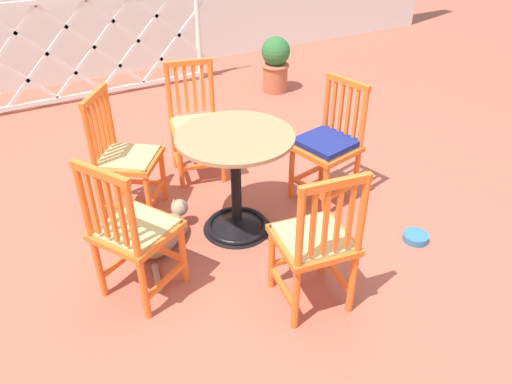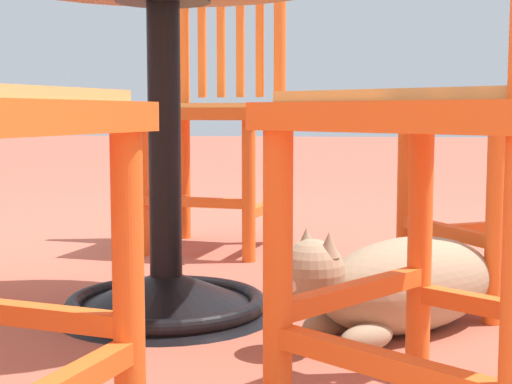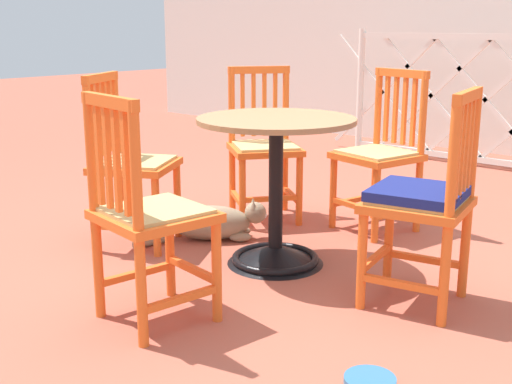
% 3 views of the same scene
% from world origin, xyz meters
% --- Properties ---
extents(ground_plane, '(24.00, 24.00, 0.00)m').
position_xyz_m(ground_plane, '(0.00, 0.00, 0.00)').
color(ground_plane, '#AD5642').
extents(lattice_fence_panel, '(2.94, 0.06, 1.12)m').
position_xyz_m(lattice_fence_panel, '(-0.32, 3.13, 0.56)').
color(lattice_fence_panel, silver).
rests_on(lattice_fence_panel, ground_plane).
extents(cafe_table, '(0.76, 0.76, 0.73)m').
position_xyz_m(cafe_table, '(-0.13, 0.22, 0.28)').
color(cafe_table, black).
rests_on(cafe_table, ground_plane).
extents(orange_chair_near_fence, '(0.47, 0.47, 0.91)m').
position_xyz_m(orange_chair_near_fence, '(0.64, 0.25, 0.45)').
color(orange_chair_near_fence, orange).
rests_on(orange_chair_near_fence, ground_plane).
extents(orange_chair_tucked_in, '(0.48, 0.48, 0.91)m').
position_xyz_m(orange_chair_tucked_in, '(-0.05, 1.06, 0.43)').
color(orange_chair_tucked_in, orange).
rests_on(orange_chair_tucked_in, ground_plane).
extents(orange_chair_at_corner, '(0.56, 0.56, 0.91)m').
position_xyz_m(orange_chair_at_corner, '(-0.70, 0.79, 0.43)').
color(orange_chair_at_corner, orange).
rests_on(orange_chair_at_corner, ground_plane).
extents(orange_chair_facing_out, '(0.55, 0.55, 0.91)m').
position_xyz_m(orange_chair_facing_out, '(-0.90, -0.05, 0.43)').
color(orange_chair_facing_out, orange).
rests_on(orange_chair_facing_out, ground_plane).
extents(orange_chair_by_planter, '(0.46, 0.46, 0.91)m').
position_xyz_m(orange_chair_by_planter, '(-0.07, -0.61, 0.43)').
color(orange_chair_by_planter, orange).
rests_on(orange_chair_by_planter, ground_plane).
extents(tabby_cat, '(0.48, 0.63, 0.23)m').
position_xyz_m(tabby_cat, '(-0.61, 0.30, 0.10)').
color(tabby_cat, '#9E896B').
rests_on(tabby_cat, ground_plane).
extents(pet_water_bowl, '(0.17, 0.17, 0.05)m').
position_xyz_m(pet_water_bowl, '(0.87, -0.49, 0.03)').
color(pet_water_bowl, teal).
rests_on(pet_water_bowl, ground_plane).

